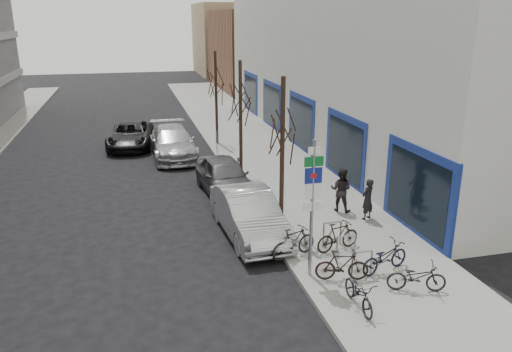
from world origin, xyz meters
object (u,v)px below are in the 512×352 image
bike_far_inner (338,236)px  lane_car (131,135)px  highway_sign_pole (312,201)px  parked_car_front (249,214)px  bike_far_curb (417,275)px  meter_mid (239,168)px  bike_rack (346,245)px  tree_mid (240,91)px  tree_near (283,118)px  pedestrian_near (368,199)px  bike_near_right (342,265)px  tree_far (216,76)px  meter_front (273,213)px  bike_near_left (359,291)px  parked_car_mid (224,176)px  bike_mid_inner (294,242)px  meter_back (217,140)px  pedestrian_far (341,189)px  bike_mid_curb (385,255)px  parked_car_back (173,142)px

bike_far_inner → lane_car: size_ratio=0.31×
highway_sign_pole → parked_car_front: (-1.00, 3.42, -1.65)m
bike_far_curb → meter_mid: bearing=33.8°
bike_rack → bike_far_inner: bearing=88.0°
tree_mid → parked_car_front: bearing=-100.3°
highway_sign_pole → tree_near: (0.20, 3.51, 1.65)m
bike_far_inner → parked_car_front: bearing=34.5°
pedestrian_near → tree_near: bearing=-28.0°
meter_mid → lane_car: size_ratio=0.25×
bike_rack → bike_near_right: bearing=-119.1°
tree_far → meter_front: tree_far is taller
meter_mid → bike_near_left: bearing=-85.2°
tree_mid → parked_car_mid: bearing=-120.4°
bike_far_curb → pedestrian_near: 5.13m
bike_rack → tree_mid: tree_mid is taller
meter_mid → bike_mid_inner: bearing=-88.8°
tree_mid → bike_mid_inner: 9.47m
meter_front → bike_far_inner: bearing=-45.8°
bike_rack → bike_mid_inner: size_ratio=1.35×
bike_near_left → bike_mid_inner: bike_mid_inner is taller
tree_mid → meter_back: size_ratio=4.33×
bike_rack → bike_near_left: 2.66m
meter_mid → bike_near_left: (0.87, -10.45, -0.28)m
parked_car_mid → pedestrian_far: pedestrian_far is taller
parked_car_mid → pedestrian_near: (4.51, -4.51, 0.14)m
bike_rack → parked_car_front: (-2.40, 2.80, 0.15)m
highway_sign_pole → bike_mid_curb: highway_sign_pole is taller
bike_mid_curb → lane_car: lane_car is taller
meter_mid → bike_far_curb: bearing=-74.7°
bike_mid_curb → parked_car_front: 4.94m
lane_car → pedestrian_near: pedestrian_near is taller
meter_mid → parked_car_back: bearing=111.3°
bike_rack → meter_back: meter_back is taller
tree_far → parked_car_front: (-1.20, -13.10, -3.30)m
tree_near → tree_mid: (0.00, 6.50, 0.00)m
tree_mid → pedestrian_far: (2.69, -5.53, -3.08)m
bike_far_curb → pedestrian_near: pedestrian_near is taller
meter_mid → bike_far_curb: size_ratio=0.79×
bike_near_left → pedestrian_far: (2.27, 6.41, 0.38)m
bike_near_left → parked_car_back: size_ratio=0.28×
bike_near_right → bike_mid_curb: (1.43, 0.17, 0.06)m
tree_mid → bike_near_left: size_ratio=3.44×
tree_mid → bike_near_left: (0.42, -11.95, -3.47)m
meter_front → parked_car_front: 0.86m
bike_near_left → bike_mid_curb: size_ratio=0.92×
highway_sign_pole → meter_front: highway_sign_pole is taller
bike_mid_inner → bike_far_curb: 3.80m
tree_near → bike_near_right: 5.36m
bike_mid_inner → bike_rack: bearing=-131.5°
parked_car_front → highway_sign_pole: bearing=-77.2°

